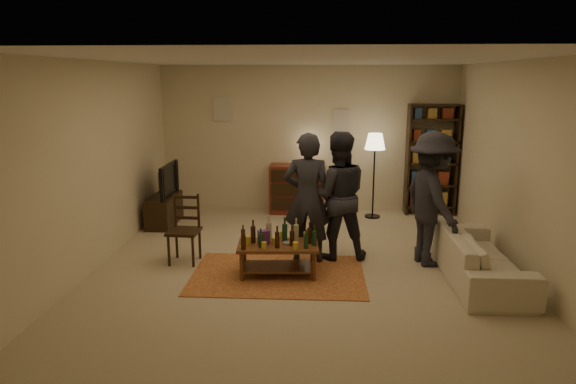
# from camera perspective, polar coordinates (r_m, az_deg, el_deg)

# --- Properties ---
(floor) EXTENTS (6.00, 6.00, 0.00)m
(floor) POSITION_cam_1_polar(r_m,az_deg,el_deg) (7.05, 1.71, -7.98)
(floor) COLOR #C6B793
(floor) RESTS_ON ground
(room_shell) EXTENTS (6.00, 6.00, 6.00)m
(room_shell) POSITION_cam_1_polar(r_m,az_deg,el_deg) (9.63, -1.60, 8.67)
(room_shell) COLOR beige
(room_shell) RESTS_ON ground
(rug) EXTENTS (2.20, 1.50, 0.01)m
(rug) POSITION_cam_1_polar(r_m,az_deg,el_deg) (6.68, -1.10, -9.14)
(rug) COLOR maroon
(rug) RESTS_ON ground
(coffee_table) EXTENTS (1.05, 0.62, 0.76)m
(coffee_table) POSITION_cam_1_polar(r_m,az_deg,el_deg) (6.55, -1.14, -6.06)
(coffee_table) COLOR brown
(coffee_table) RESTS_ON ground
(dining_chair) EXTENTS (0.43, 0.43, 0.95)m
(dining_chair) POSITION_cam_1_polar(r_m,az_deg,el_deg) (7.15, -11.38, -3.76)
(dining_chair) COLOR black
(dining_chair) RESTS_ON ground
(tv_stand) EXTENTS (0.40, 1.00, 1.06)m
(tv_stand) POSITION_cam_1_polar(r_m,az_deg,el_deg) (9.04, -13.61, -1.12)
(tv_stand) COLOR black
(tv_stand) RESTS_ON ground
(dresser) EXTENTS (1.00, 0.50, 1.36)m
(dresser) POSITION_cam_1_polar(r_m,az_deg,el_deg) (9.53, 1.05, 0.50)
(dresser) COLOR brown
(dresser) RESTS_ON ground
(bookshelf) EXTENTS (0.90, 0.34, 2.02)m
(bookshelf) POSITION_cam_1_polar(r_m,az_deg,el_deg) (9.71, 15.63, 3.61)
(bookshelf) COLOR black
(bookshelf) RESTS_ON ground
(floor_lamp) EXTENTS (0.36, 0.36, 1.52)m
(floor_lamp) POSITION_cam_1_polar(r_m,az_deg,el_deg) (9.18, 9.63, 4.94)
(floor_lamp) COLOR black
(floor_lamp) RESTS_ON ground
(sofa) EXTENTS (0.81, 2.08, 0.61)m
(sofa) POSITION_cam_1_polar(r_m,az_deg,el_deg) (6.87, 20.42, -6.67)
(sofa) COLOR beige
(sofa) RESTS_ON ground
(person_left) EXTENTS (0.68, 0.47, 1.78)m
(person_left) POSITION_cam_1_polar(r_m,az_deg,el_deg) (6.92, 2.18, -0.68)
(person_left) COLOR #24252C
(person_left) RESTS_ON ground
(person_right) EXTENTS (0.93, 0.76, 1.78)m
(person_right) POSITION_cam_1_polar(r_m,az_deg,el_deg) (7.07, 5.51, -0.44)
(person_right) COLOR #26272D
(person_right) RESTS_ON ground
(person_by_sofa) EXTENTS (0.95, 1.30, 1.80)m
(person_by_sofa) POSITION_cam_1_polar(r_m,az_deg,el_deg) (7.06, 15.71, -0.79)
(person_by_sofa) COLOR #222229
(person_by_sofa) RESTS_ON ground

